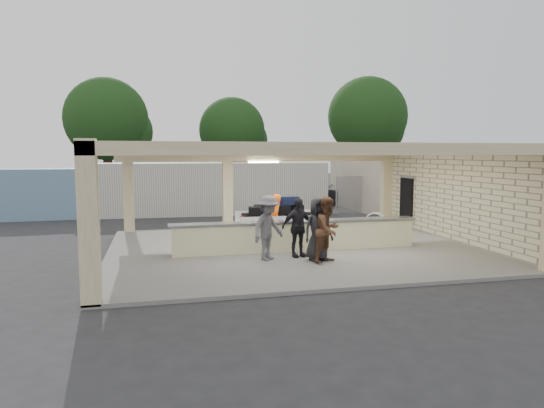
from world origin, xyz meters
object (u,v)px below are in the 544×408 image
object	(u,v)px
luggage_cart	(276,218)
container_white	(209,188)
passenger_d	(318,229)
car_dark	(307,192)
passenger_c	(268,228)
baggage_handler	(275,220)
baggage_counter	(297,236)
car_white_b	(405,192)
passenger_a	(328,230)
drum_fan	(376,223)
car_white_a	(348,193)
container_blue	(28,194)
passenger_b	(298,227)

from	to	relation	value
luggage_cart	container_white	xyz separation A→B (m)	(-1.33, 9.75, 0.38)
luggage_cart	passenger_d	distance (m)	3.01
car_dark	container_white	world-z (taller)	container_white
passenger_c	baggage_handler	bearing A→B (deg)	31.33
passenger_d	baggage_counter	bearing A→B (deg)	86.12
passenger_c	car_white_b	distance (m)	18.84
luggage_cart	passenger_a	distance (m)	3.35
baggage_handler	passenger_d	size ratio (longest dim) A/B	0.96
luggage_cart	passenger_c	world-z (taller)	passenger_c
container_white	car_dark	bearing A→B (deg)	30.45
drum_fan	luggage_cart	bearing A→B (deg)	-129.38
baggage_counter	container_white	bearing A→B (deg)	98.54
baggage_counter	car_white_a	bearing A→B (deg)	61.82
drum_fan	passenger_c	xyz separation A→B (m)	(-4.96, -3.16, 0.48)
container_blue	container_white	bearing A→B (deg)	-3.89
car_white_a	car_dark	bearing A→B (deg)	99.42
drum_fan	car_dark	distance (m)	12.83
car_dark	container_white	size ratio (longest dim) A/B	0.36
passenger_c	car_white_b	xyz separation A→B (m)	(12.30, 14.27, -0.30)
car_white_b	container_white	bearing A→B (deg)	102.59
baggage_counter	baggage_handler	xyz separation A→B (m)	(-0.54, 0.82, 0.40)
passenger_c	container_blue	xyz separation A→B (m)	(-9.40, 12.44, 0.18)
baggage_handler	car_white_b	xyz separation A→B (m)	(11.60, 12.27, -0.23)
car_white_a	container_blue	world-z (taller)	container_blue
passenger_d	car_white_a	bearing A→B (deg)	54.17
luggage_cart	drum_fan	distance (m)	4.13
baggage_counter	passenger_a	distance (m)	1.95
passenger_a	container_blue	distance (m)	17.13
passenger_a	passenger_d	world-z (taller)	passenger_a
luggage_cart	car_white_a	xyz separation A→B (m)	(7.99, 12.85, -0.28)
car_white_b	container_white	size ratio (longest dim) A/B	0.38
luggage_cart	baggage_handler	world-z (taller)	baggage_handler
passenger_d	car_white_b	world-z (taller)	passenger_d
car_white_b	container_blue	xyz separation A→B (m)	(-21.70, -1.83, 0.49)
passenger_b	container_white	xyz separation A→B (m)	(-1.41, 12.10, 0.37)
drum_fan	car_white_b	size ratio (longest dim) A/B	0.19
luggage_cart	container_blue	size ratio (longest dim) A/B	0.30
car_white_a	car_white_b	size ratio (longest dim) A/B	1.04
baggage_counter	container_white	xyz separation A→B (m)	(-1.68, 11.16, 0.78)
drum_fan	passenger_b	xyz separation A→B (m)	(-3.99, -2.92, 0.42)
car_white_b	car_dark	bearing A→B (deg)	78.65
passenger_a	container_white	distance (m)	13.18
passenger_c	container_white	world-z (taller)	container_white
passenger_a	passenger_c	distance (m)	1.75
baggage_handler	container_white	size ratio (longest dim) A/B	0.14
luggage_cart	baggage_handler	size ratio (longest dim) A/B	1.62
passenger_b	car_dark	xyz separation A→B (m)	(5.29, 15.68, -0.25)
luggage_cart	drum_fan	bearing A→B (deg)	11.29
car_white_a	container_white	world-z (taller)	container_white
car_white_b	car_dark	distance (m)	6.26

